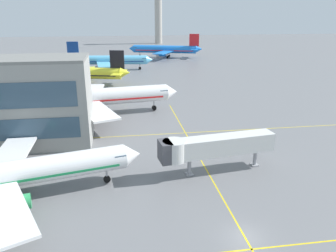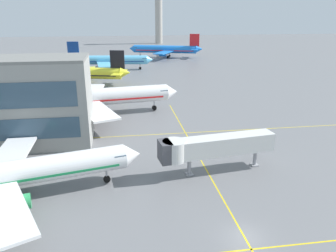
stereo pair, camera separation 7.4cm
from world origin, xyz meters
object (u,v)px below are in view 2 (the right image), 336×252
(airliner_front_gate, at_px, (11,174))
(airliner_third_row, at_px, (76,73))
(airliner_second_row, at_px, (95,97))
(airliner_far_right_stand, at_px, (166,49))
(jet_bridge, at_px, (209,147))
(airliner_far_left_stand, at_px, (108,60))
(control_tower, at_px, (159,8))

(airliner_front_gate, xyz_separation_m, airliner_third_row, (0.32, 69.27, 0.27))
(airliner_second_row, height_order, airliner_third_row, airliner_second_row)
(airliner_far_right_stand, relative_size, jet_bridge, 2.11)
(airliner_front_gate, height_order, airliner_far_right_stand, airliner_far_right_stand)
(airliner_far_right_stand, height_order, jet_bridge, airliner_far_right_stand)
(airliner_far_left_stand, distance_m, control_tower, 117.38)
(airliner_far_left_stand, distance_m, airliner_far_right_stand, 43.62)
(control_tower, bearing_deg, airliner_front_gate, -101.94)
(airliner_third_row, distance_m, airliner_far_right_stand, 72.09)
(airliner_third_row, xyz_separation_m, control_tower, (43.63, 138.54, 20.98))
(airliner_far_right_stand, bearing_deg, control_tower, 85.67)
(airliner_second_row, height_order, airliner_far_right_stand, airliner_second_row)
(airliner_front_gate, height_order, airliner_far_left_stand, airliner_far_left_stand)
(airliner_far_left_stand, bearing_deg, airliner_far_right_stand, 49.52)
(airliner_second_row, xyz_separation_m, jet_bridge, (18.13, -31.56, -0.06))
(airliner_front_gate, height_order, jet_bridge, airliner_front_gate)
(airliner_far_right_stand, bearing_deg, airliner_second_row, -107.38)
(airliner_front_gate, relative_size, airliner_third_row, 0.93)
(airliner_third_row, xyz_separation_m, airliner_far_right_stand, (37.79, 61.39, 0.25))
(airliner_far_right_stand, bearing_deg, airliner_third_row, -121.62)
(jet_bridge, bearing_deg, airliner_front_gate, -172.19)
(jet_bridge, distance_m, control_tower, 205.99)
(airliner_front_gate, xyz_separation_m, airliner_far_right_stand, (38.11, 130.66, 0.52))
(control_tower, bearing_deg, airliner_far_left_stand, -107.20)
(airliner_third_row, relative_size, airliner_far_right_stand, 0.95)
(airliner_third_row, xyz_separation_m, airliner_far_left_stand, (9.47, 28.21, 0.01))
(airliner_front_gate, bearing_deg, airliner_far_left_stand, 84.27)
(airliner_second_row, distance_m, control_tower, 177.49)
(airliner_front_gate, height_order, airliner_second_row, airliner_second_row)
(airliner_third_row, relative_size, airliner_far_left_stand, 0.99)
(airliner_front_gate, relative_size, control_tower, 0.76)
(airliner_far_left_stand, relative_size, control_tower, 0.83)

